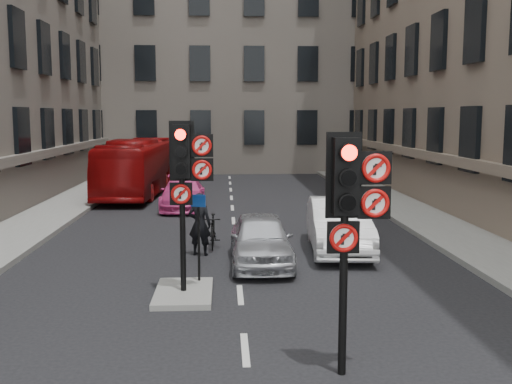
{
  "coord_description": "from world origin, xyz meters",
  "views": [
    {
      "loc": [
        -0.32,
        -7.38,
        3.82
      ],
      "look_at": [
        0.18,
        2.03,
        2.6
      ],
      "focal_mm": 42.0,
      "sensor_mm": 36.0,
      "label": 1
    }
  ],
  "objects": [
    {
      "name": "building_far",
      "position": [
        0.0,
        38.0,
        10.0
      ],
      "size": [
        30.0,
        14.0,
        20.0
      ],
      "primitive_type": "cube",
      "color": "slate",
      "rests_on": "ground"
    },
    {
      "name": "pavement_right",
      "position": [
        7.2,
        12.0,
        0.08
      ],
      "size": [
        3.0,
        50.0,
        0.16
      ],
      "primitive_type": "cube",
      "color": "gray",
      "rests_on": "ground"
    },
    {
      "name": "motorcyclist",
      "position": [
        -1.0,
        8.7,
        0.86
      ],
      "size": [
        0.71,
        0.55,
        1.73
      ],
      "primitive_type": "imported",
      "rotation": [
        0.0,
        0.0,
        2.9
      ],
      "color": "black",
      "rests_on": "ground"
    },
    {
      "name": "signal_near",
      "position": [
        1.49,
        0.99,
        2.58
      ],
      "size": [
        0.91,
        0.4,
        3.58
      ],
      "color": "black",
      "rests_on": "ground"
    },
    {
      "name": "pavement_left",
      "position": [
        -7.2,
        12.0,
        0.08
      ],
      "size": [
        3.0,
        50.0,
        0.16
      ],
      "primitive_type": "cube",
      "color": "gray",
      "rests_on": "ground"
    },
    {
      "name": "car_silver",
      "position": [
        0.6,
        7.61,
        0.65
      ],
      "size": [
        1.55,
        3.84,
        1.31
      ],
      "primitive_type": "imported",
      "rotation": [
        0.0,
        0.0,
        -0.0
      ],
      "color": "#AFB1B7",
      "rests_on": "ground"
    },
    {
      "name": "info_sign",
      "position": [
        -0.9,
        5.73,
        1.38
      ],
      "size": [
        0.33,
        0.14,
        1.95
      ],
      "rotation": [
        0.0,
        0.0,
        -0.25
      ],
      "color": "black",
      "rests_on": "centre_island"
    },
    {
      "name": "bus_red",
      "position": [
        -4.45,
        21.37,
        1.34
      ],
      "size": [
        2.71,
        9.68,
        2.67
      ],
      "primitive_type": "imported",
      "rotation": [
        0.0,
        0.0,
        -0.05
      ],
      "color": "maroon",
      "rests_on": "ground"
    },
    {
      "name": "motorcycle",
      "position": [
        -0.66,
        9.69,
        0.47
      ],
      "size": [
        0.46,
        1.58,
        0.94
      ],
      "primitive_type": "imported",
      "rotation": [
        0.0,
        0.0,
        -0.01
      ],
      "color": "black",
      "rests_on": "ground"
    },
    {
      "name": "signal_far",
      "position": [
        -1.11,
        4.99,
        2.7
      ],
      "size": [
        0.91,
        0.4,
        3.58
      ],
      "color": "black",
      "rests_on": "centre_island"
    },
    {
      "name": "car_pink",
      "position": [
        -2.01,
        16.96,
        0.62
      ],
      "size": [
        1.83,
        4.33,
        1.25
      ],
      "primitive_type": "imported",
      "rotation": [
        0.0,
        0.0,
        0.02
      ],
      "color": "#DD4190",
      "rests_on": "ground"
    },
    {
      "name": "centre_island",
      "position": [
        -1.2,
        5.0,
        0.06
      ],
      "size": [
        1.2,
        2.0,
        0.12
      ],
      "primitive_type": "cube",
      "color": "gray",
      "rests_on": "ground"
    },
    {
      "name": "car_white",
      "position": [
        2.88,
        9.0,
        0.73
      ],
      "size": [
        1.91,
        4.56,
        1.47
      ],
      "primitive_type": "imported",
      "rotation": [
        0.0,
        0.0,
        -0.08
      ],
      "color": "white",
      "rests_on": "ground"
    }
  ]
}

